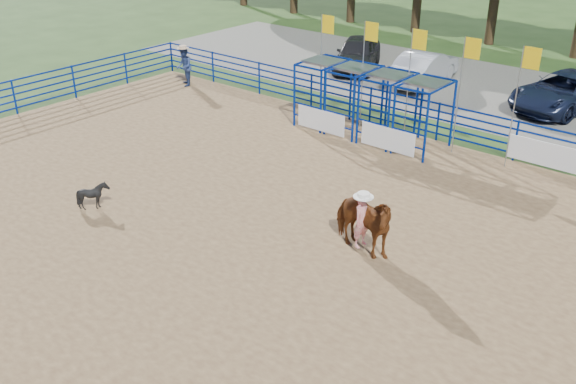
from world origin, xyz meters
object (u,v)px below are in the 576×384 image
Objects in this scene: car_a at (357,53)px; horse_and_rider at (362,220)px; spectator_cowboy at (184,66)px; calf at (93,195)px; car_c at (565,92)px; car_b at (424,67)px.

horse_and_rider is at bearing -79.21° from car_a.
horse_and_rider is 1.32× the size of spectator_cowboy.
car_a is (-2.68, 17.98, 0.37)m from calf.
calf is 0.16× the size of car_c.
calf is 19.86m from car_c.
car_b is 0.87× the size of car_c.
spectator_cowboy reaches higher than car_c.
horse_and_rider is 2.86× the size of calf.
car_a is 0.87× the size of car_c.
car_c reaches higher than calf.
horse_and_rider is at bearing -77.52° from car_c.
horse_and_rider reaches higher than spectator_cowboy.
spectator_cowboy is 11.43m from car_b.
spectator_cowboy is 8.99m from car_a.
horse_and_rider is at bearing -25.97° from spectator_cowboy.
car_b is at bearing 41.34° from spectator_cowboy.
spectator_cowboy reaches higher than car_b.
calf is 0.18× the size of car_b.
car_a is (-10.25, 14.95, -0.15)m from horse_and_rider.
car_b is at bearing -10.78° from calf.
car_a is at bearing 124.43° from horse_and_rider.
horse_and_rider is 0.52× the size of car_b.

